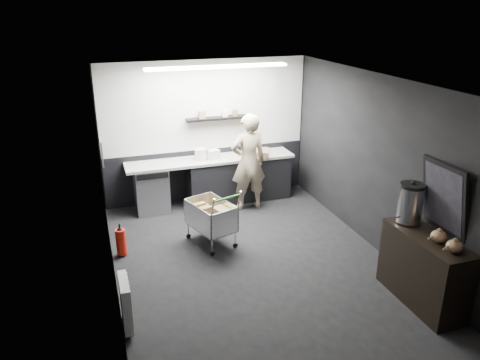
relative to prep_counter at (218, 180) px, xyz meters
name	(u,v)px	position (x,y,z in m)	size (l,w,h in m)	color
floor	(254,264)	(-0.14, -2.42, -0.46)	(5.50, 5.50, 0.00)	black
ceiling	(256,82)	(-0.14, -2.42, 2.24)	(5.50, 5.50, 0.00)	silver
wall_back	(206,131)	(-0.14, 0.33, 0.89)	(5.50, 5.50, 0.00)	black
wall_front	(362,286)	(-0.14, -5.17, 0.89)	(5.50, 5.50, 0.00)	black
wall_left	(107,197)	(-2.14, -2.42, 0.89)	(5.50, 5.50, 0.00)	black
wall_right	(378,165)	(1.86, -2.42, 0.89)	(5.50, 5.50, 0.00)	black
kitchen_wall_panel	(205,106)	(-0.14, 0.31, 1.39)	(3.95, 0.02, 1.70)	silver
dado_panel	(207,173)	(-0.14, 0.31, 0.04)	(3.95, 0.02, 1.00)	black
floating_shelf	(218,118)	(0.06, 0.20, 1.16)	(1.20, 0.22, 0.04)	black
wall_clock	(275,86)	(1.26, 0.30, 1.69)	(0.20, 0.20, 0.03)	white
poster	(102,153)	(-2.12, -1.12, 1.09)	(0.02, 0.30, 0.40)	white
poster_red_band	(102,148)	(-2.11, -1.12, 1.16)	(0.01, 0.22, 0.10)	red
radiator	(126,303)	(-2.08, -3.32, -0.11)	(0.10, 0.50, 0.60)	white
ceiling_strip	(217,67)	(-0.14, -0.57, 2.21)	(2.40, 0.20, 0.04)	white
prep_counter	(218,180)	(0.00, 0.00, 0.00)	(3.20, 0.61, 0.90)	black
person	(248,162)	(0.46, -0.45, 0.46)	(0.67, 0.44, 1.83)	beige
shopping_cart	(211,217)	(-0.57, -1.59, 0.00)	(0.77, 1.03, 0.96)	silver
sideboard	(424,260)	(1.62, -3.94, 0.14)	(0.54, 1.26, 1.88)	black
fire_extinguisher	(121,241)	(-1.99, -1.54, -0.21)	(0.15, 0.15, 0.51)	red
cardboard_box	(255,152)	(0.74, -0.05, 0.49)	(0.52, 0.40, 0.10)	#8E6D4C
pink_tub	(201,154)	(-0.33, 0.00, 0.55)	(0.21, 0.21, 0.21)	#F6D5D6
white_container	(213,155)	(-0.10, -0.05, 0.53)	(0.21, 0.16, 0.18)	white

